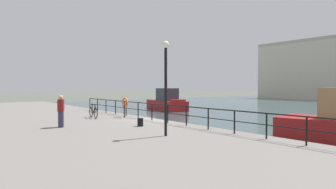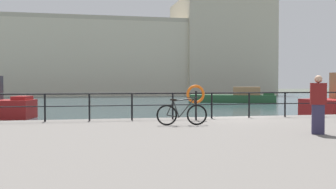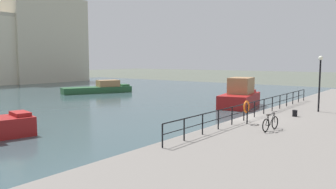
{
  "view_description": "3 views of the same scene",
  "coord_description": "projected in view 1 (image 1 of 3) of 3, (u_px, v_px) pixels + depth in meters",
  "views": [
    {
      "loc": [
        15.56,
        -11.15,
        2.92
      ],
      "look_at": [
        -1.91,
        2.29,
        2.3
      ],
      "focal_mm": 31.08,
      "sensor_mm": 36.0,
      "label": 1
    },
    {
      "loc": [
        -6.67,
        -16.84,
        2.25
      ],
      "look_at": [
        -2.02,
        4.35,
        1.61
      ],
      "focal_mm": 43.76,
      "sensor_mm": 36.0,
      "label": 2
    },
    {
      "loc": [
        -20.66,
        -9.53,
        4.54
      ],
      "look_at": [
        -2.84,
        4.09,
        2.25
      ],
      "focal_mm": 35.64,
      "sensor_mm": 36.0,
      "label": 3
    }
  ],
  "objects": [
    {
      "name": "life_ring_stand",
      "position": [
        125.0,
        103.0,
        20.07
      ],
      "size": [
        0.75,
        0.16,
        1.4
      ],
      "color": "black",
      "rests_on": "quay_promenade"
    },
    {
      "name": "standing_person",
      "position": [
        61.0,
        111.0,
        15.27
      ],
      "size": [
        0.52,
        0.45,
        1.69
      ],
      "rotation": [
        0.0,
        0.0,
        4.23
      ],
      "color": "#332D4C",
      "rests_on": "quay_promenade"
    },
    {
      "name": "quay_railing",
      "position": [
        160.0,
        109.0,
        17.76
      ],
      "size": [
        21.6,
        0.07,
        1.08
      ],
      "color": "black",
      "rests_on": "quay_promenade"
    },
    {
      "name": "parked_bicycle",
      "position": [
        93.0,
        112.0,
        19.77
      ],
      "size": [
        1.77,
        0.26,
        0.98
      ],
      "rotation": [
        0.0,
        0.0,
        -0.11
      ],
      "color": "black",
      "rests_on": "quay_promenade"
    },
    {
      "name": "moored_white_yacht",
      "position": [
        167.0,
        102.0,
        35.98
      ],
      "size": [
        7.76,
        3.79,
        7.32
      ],
      "rotation": [
        0.0,
        0.0,
        -0.21
      ],
      "color": "maroon",
      "rests_on": "water_basin"
    },
    {
      "name": "quay_promenade",
      "position": [
        58.0,
        135.0,
        15.24
      ],
      "size": [
        56.0,
        13.0,
        0.77
      ],
      "primitive_type": "cube",
      "color": "slate",
      "rests_on": "ground_plane"
    },
    {
      "name": "quay_lamp_post",
      "position": [
        166.0,
        74.0,
        12.56
      ],
      "size": [
        0.32,
        0.32,
        4.12
      ],
      "color": "black",
      "rests_on": "quay_promenade"
    },
    {
      "name": "mooring_bollard",
      "position": [
        140.0,
        122.0,
        15.65
      ],
      "size": [
        0.32,
        0.32,
        0.44
      ],
      "primitive_type": "cylinder",
      "color": "black",
      "rests_on": "quay_promenade"
    },
    {
      "name": "ground_plane",
      "position": [
        158.0,
        130.0,
        19.21
      ],
      "size": [
        240.0,
        240.0,
        0.0
      ],
      "primitive_type": "plane",
      "color": "#4C5147"
    }
  ]
}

